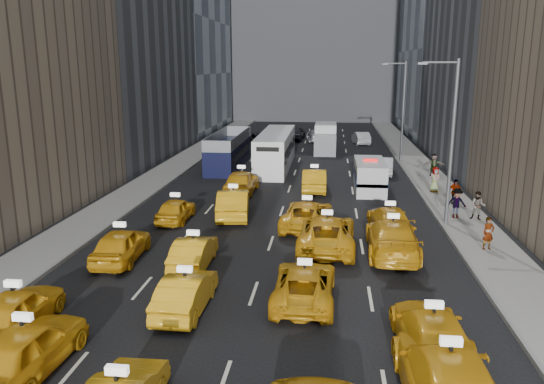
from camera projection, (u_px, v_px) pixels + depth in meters
The scene contains 38 objects.
ground at pixel (246, 317), 18.74m from camera, with size 160.00×160.00×0.00m, color black.
sidewalk_west at pixel (168, 171), 44.00m from camera, with size 3.00×90.00×0.15m, color gray.
sidewalk_east at pixel (427, 177), 41.77m from camera, with size 3.00×90.00×0.15m, color gray.
curb_west at pixel (185, 171), 43.84m from camera, with size 0.15×90.00×0.18m, color slate.
curb_east at pixel (408, 176), 41.92m from camera, with size 0.15×90.00×0.18m, color slate.
streetlight_near at pixel (450, 137), 28.21m from camera, with size 2.15×0.22×9.00m.
streetlight_far at pixel (402, 108), 47.54m from camera, with size 2.15×0.22×9.00m.
taxi_0 at pixel (26, 349), 15.15m from camera, with size 1.82×4.52×1.54m, color orange.
taxi_3 at pixel (448, 378), 13.60m from camera, with size 2.33×5.74×1.66m, color orange.
taxi_4 at pixel (16, 310), 17.61m from camera, with size 1.72×4.28×1.46m, color orange.
taxi_5 at pixel (186, 293), 19.08m from camera, with size 1.45×4.15×1.37m, color orange.
taxi_6 at pixel (304, 284), 19.85m from camera, with size 2.23×4.84×1.35m, color orange.
taxi_7 at pixel (432, 333), 16.12m from camera, with size 2.03×4.99×1.45m, color orange.
taxi_8 at pixel (121, 245), 23.98m from camera, with size 1.76×4.36×1.49m, color orange.
taxi_9 at pixel (194, 252), 23.25m from camera, with size 1.42×4.08×1.34m, color orange.
taxi_10 at pixel (327, 233), 25.55m from camera, with size 2.65×5.74×1.60m, color orange.
taxi_11 at pixel (392, 237), 24.72m from camera, with size 2.32×5.72×1.66m, color orange.
taxi_12 at pixel (176, 210), 30.10m from camera, with size 1.57×3.89×1.33m, color orange.
taxi_13 at pixel (233, 203), 30.82m from camera, with size 1.74×5.00×1.65m, color orange.
taxi_14 at pixel (307, 214), 28.91m from camera, with size 2.42×5.25×1.46m, color orange.
taxi_15 at pixel (390, 219), 28.18m from camera, with size 1.88×4.62×1.34m, color orange.
taxi_16 at pixel (242, 182), 36.63m from camera, with size 1.93×4.81×1.64m, color orange.
taxi_17 at pixel (314, 180), 37.39m from camera, with size 1.64×4.71×1.55m, color orange.
nypd_van at pixel (370, 176), 37.31m from camera, with size 2.09×5.31×2.27m.
double_decker at pixel (229, 150), 46.03m from camera, with size 3.15×10.25×2.94m.
city_bus at pixel (276, 150), 45.58m from camera, with size 3.32×12.04×3.07m.
box_truck at pixel (325, 138), 53.92m from camera, with size 2.23×6.25×2.84m.
misc_car_0 at pixel (383, 165), 43.06m from camera, with size 1.52×4.36×1.44m, color #B3B6BB.
misc_car_1 at pixel (255, 139), 58.46m from camera, with size 2.44×5.29×1.47m, color black.
misc_car_2 at pixel (316, 135), 61.52m from camera, with size 2.01×4.93×1.43m, color gray.
misc_car_3 at pixel (296, 133), 62.71m from camera, with size 1.98×4.92×1.68m, color black.
misc_car_4 at pixel (361, 138), 59.48m from camera, with size 1.48×4.23×1.40m, color #9B9FA3.
pedestrian_0 at pixel (488, 233), 24.95m from camera, with size 0.58×0.38×1.59m, color gray.
pedestrian_1 at pixel (478, 206), 29.75m from camera, with size 0.80×0.44×1.64m, color gray.
pedestrian_2 at pixel (457, 203), 30.11m from camera, with size 1.12×0.46×1.73m, color gray.
pedestrian_3 at pixel (455, 192), 33.20m from camera, with size 0.92×0.42×1.58m, color gray.
pedestrian_4 at pixel (435, 179), 36.36m from camera, with size 0.85×0.46×1.73m, color gray.
pedestrian_5 at pixel (434, 165), 41.66m from camera, with size 1.62×0.46×1.74m, color gray.
Camera 1 is at (2.81, -16.98, 8.67)m, focal length 35.00 mm.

